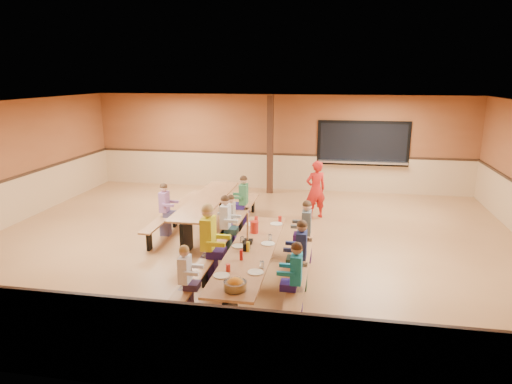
# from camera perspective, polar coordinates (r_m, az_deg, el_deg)

# --- Properties ---
(ground) EXTENTS (12.00, 12.00, 0.00)m
(ground) POSITION_cam_1_polar(r_m,az_deg,el_deg) (10.13, -0.84, -6.28)
(ground) COLOR brown
(ground) RESTS_ON ground
(room_envelope) EXTENTS (12.04, 10.04, 3.02)m
(room_envelope) POSITION_cam_1_polar(r_m,az_deg,el_deg) (9.91, -0.85, -2.54)
(room_envelope) COLOR brown
(room_envelope) RESTS_ON ground
(kitchen_pass_through) EXTENTS (2.78, 0.28, 1.38)m
(kitchen_pass_through) POSITION_cam_1_polar(r_m,az_deg,el_deg) (14.43, 13.23, 5.71)
(kitchen_pass_through) COLOR black
(kitchen_pass_through) RESTS_ON ground
(structural_post) EXTENTS (0.18, 0.18, 3.00)m
(structural_post) POSITION_cam_1_polar(r_m,az_deg,el_deg) (14.00, 1.77, 5.87)
(structural_post) COLOR #321B10
(structural_post) RESTS_ON ground
(cafeteria_table_main) EXTENTS (1.91, 3.70, 0.74)m
(cafeteria_table_main) POSITION_cam_1_polar(r_m,az_deg,el_deg) (7.79, -0.59, -8.66)
(cafeteria_table_main) COLOR #9E673E
(cafeteria_table_main) RESTS_ON ground
(cafeteria_table_second) EXTENTS (1.91, 3.70, 0.74)m
(cafeteria_table_second) POSITION_cam_1_polar(r_m,az_deg,el_deg) (10.90, -6.13, -1.93)
(cafeteria_table_second) COLOR #9E673E
(cafeteria_table_second) RESTS_ON ground
(seated_child_white_left) EXTENTS (0.33, 0.27, 1.12)m
(seated_child_white_left) POSITION_cam_1_polar(r_m,az_deg,el_deg) (7.09, -8.83, -10.98)
(seated_child_white_left) COLOR white
(seated_child_white_left) RESTS_ON ground
(seated_adult_yellow) EXTENTS (0.46, 0.37, 1.39)m
(seated_adult_yellow) POSITION_cam_1_polar(r_m,az_deg,el_deg) (8.16, -5.96, -6.37)
(seated_adult_yellow) COLOR #D0CA16
(seated_adult_yellow) RESTS_ON ground
(seated_child_grey_left) EXTENTS (0.38, 0.31, 1.22)m
(seated_child_grey_left) POSITION_cam_1_polar(r_m,az_deg,el_deg) (9.32, -3.83, -4.18)
(seated_child_grey_left) COLOR silver
(seated_child_grey_left) RESTS_ON ground
(seated_child_teal_right) EXTENTS (0.36, 0.29, 1.18)m
(seated_child_teal_right) POSITION_cam_1_polar(r_m,az_deg,el_deg) (6.98, 5.02, -10.98)
(seated_child_teal_right) COLOR teal
(seated_child_teal_right) RESTS_ON ground
(seated_child_navy_right) EXTENTS (0.37, 0.31, 1.22)m
(seated_child_navy_right) POSITION_cam_1_polar(r_m,az_deg,el_deg) (7.84, 5.67, -7.92)
(seated_child_navy_right) COLOR navy
(seated_child_navy_right) RESTS_ON ground
(seated_child_char_right) EXTENTS (0.38, 0.31, 1.23)m
(seated_child_char_right) POSITION_cam_1_polar(r_m,az_deg,el_deg) (8.97, 6.30, -4.98)
(seated_child_char_right) COLOR #4A5255
(seated_child_char_right) RESTS_ON ground
(seated_child_purple_sec) EXTENTS (0.37, 0.30, 1.20)m
(seated_child_purple_sec) POSITION_cam_1_polar(r_m,az_deg,el_deg) (10.59, -11.34, -2.20)
(seated_child_purple_sec) COLOR #966199
(seated_child_purple_sec) RESTS_ON ground
(seated_child_green_sec) EXTENTS (0.38, 0.31, 1.24)m
(seated_child_green_sec) POSITION_cam_1_polar(r_m,az_deg,el_deg) (10.97, -1.55, -1.23)
(seated_child_green_sec) COLOR #367548
(seated_child_green_sec) RESTS_ON ground
(seated_child_tan_sec) EXTENTS (0.33, 0.27, 1.12)m
(seated_child_tan_sec) POSITION_cam_1_polar(r_m,az_deg,el_deg) (9.74, -3.14, -3.65)
(seated_child_tan_sec) COLOR #AE9F8E
(seated_child_tan_sec) RESTS_ON ground
(standing_woman) EXTENTS (0.65, 0.57, 1.49)m
(standing_woman) POSITION_cam_1_polar(r_m,az_deg,el_deg) (11.73, 7.48, 0.31)
(standing_woman) COLOR red
(standing_woman) RESTS_ON ground
(punch_pitcher) EXTENTS (0.16, 0.16, 0.22)m
(punch_pitcher) POSITION_cam_1_polar(r_m,az_deg,el_deg) (8.46, -0.21, -4.42)
(punch_pitcher) COLOR red
(punch_pitcher) RESTS_ON cafeteria_table_main
(chip_bowl) EXTENTS (0.32, 0.32, 0.15)m
(chip_bowl) POSITION_cam_1_polar(r_m,az_deg,el_deg) (6.33, -2.63, -11.49)
(chip_bowl) COLOR #FDAB28
(chip_bowl) RESTS_ON cafeteria_table_main
(napkin_dispenser) EXTENTS (0.10, 0.14, 0.13)m
(napkin_dispenser) POSITION_cam_1_polar(r_m,az_deg,el_deg) (7.66, -1.17, -6.83)
(napkin_dispenser) COLOR black
(napkin_dispenser) RESTS_ON cafeteria_table_main
(condiment_mustard) EXTENTS (0.06, 0.06, 0.17)m
(condiment_mustard) POSITION_cam_1_polar(r_m,az_deg,el_deg) (7.59, -1.00, -6.86)
(condiment_mustard) COLOR yellow
(condiment_mustard) RESTS_ON cafeteria_table_main
(condiment_ketchup) EXTENTS (0.06, 0.06, 0.17)m
(condiment_ketchup) POSITION_cam_1_polar(r_m,az_deg,el_deg) (7.27, -1.86, -7.86)
(condiment_ketchup) COLOR #B2140F
(condiment_ketchup) RESTS_ON cafeteria_table_main
(table_paddle) EXTENTS (0.16, 0.16, 0.56)m
(table_paddle) POSITION_cam_1_polar(r_m,az_deg,el_deg) (7.95, -1.03, -5.47)
(table_paddle) COLOR black
(table_paddle) RESTS_ON cafeteria_table_main
(place_settings) EXTENTS (0.65, 3.30, 0.11)m
(place_settings) POSITION_cam_1_polar(r_m,az_deg,el_deg) (7.69, -0.59, -6.81)
(place_settings) COLOR beige
(place_settings) RESTS_ON cafeteria_table_main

